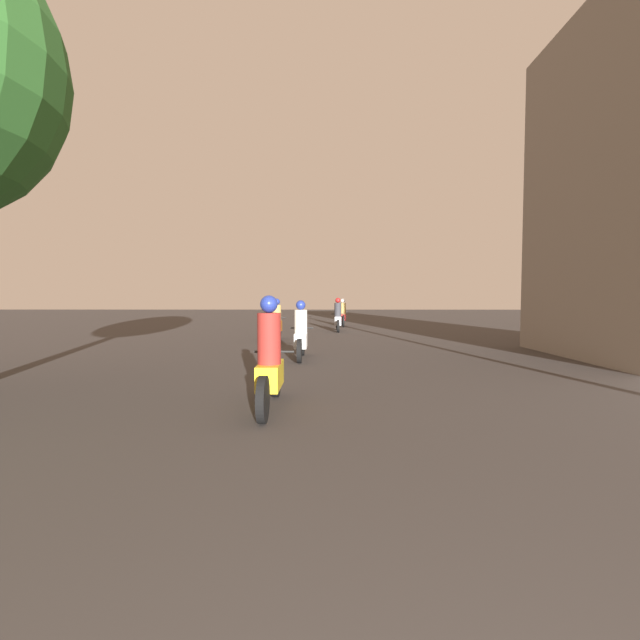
% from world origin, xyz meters
% --- Properties ---
extents(motorcycle_yellow, '(0.60, 2.00, 1.57)m').
position_xyz_m(motorcycle_yellow, '(-1.22, 6.28, 0.63)').
color(motorcycle_yellow, black).
rests_on(motorcycle_yellow, ground_plane).
extents(motorcycle_white, '(0.60, 1.96, 1.49)m').
position_xyz_m(motorcycle_white, '(-1.07, 11.17, 0.60)').
color(motorcycle_white, black).
rests_on(motorcycle_white, ground_plane).
extents(motorcycle_orange, '(0.60, 2.08, 1.54)m').
position_xyz_m(motorcycle_orange, '(-2.22, 15.99, 0.62)').
color(motorcycle_orange, black).
rests_on(motorcycle_orange, ground_plane).
extents(motorcycle_silver, '(0.60, 2.06, 1.57)m').
position_xyz_m(motorcycle_silver, '(0.14, 20.41, 0.63)').
color(motorcycle_silver, black).
rests_on(motorcycle_silver, ground_plane).
extents(motorcycle_red, '(0.60, 2.06, 1.53)m').
position_xyz_m(motorcycle_red, '(0.53, 24.02, 0.62)').
color(motorcycle_red, black).
rests_on(motorcycle_red, ground_plane).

